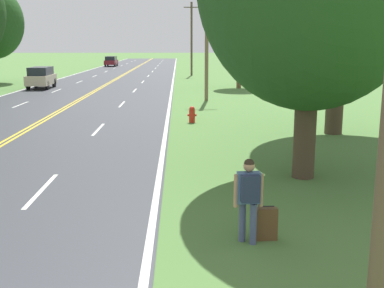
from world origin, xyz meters
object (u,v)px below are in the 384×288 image
object	(u,v)px
fire_hydrant	(192,114)
tree_left_verge	(240,37)
suitcase	(266,224)
car_maroon_suv_mid_near	(111,61)
car_champagne_suv_approaching	(41,77)
hitchhiker_person	(249,193)

from	to	relation	value
fire_hydrant	tree_left_verge	size ratio (longest dim) A/B	0.12
suitcase	car_maroon_suv_mid_near	world-z (taller)	car_maroon_suv_mid_near
suitcase	car_champagne_suv_approaching	bearing A→B (deg)	19.38
hitchhiker_person	fire_hydrant	world-z (taller)	hitchhiker_person
hitchhiker_person	car_maroon_suv_mid_near	bearing A→B (deg)	6.85
tree_left_verge	car_maroon_suv_mid_near	size ratio (longest dim) A/B	1.52
hitchhiker_person	suitcase	distance (m)	0.80
fire_hydrant	hitchhiker_person	bearing A→B (deg)	-87.35
suitcase	car_champagne_suv_approaching	size ratio (longest dim) A/B	0.17
suitcase	fire_hydrant	distance (m)	14.19
tree_left_verge	car_maroon_suv_mid_near	world-z (taller)	tree_left_verge
hitchhiker_person	tree_left_verge	size ratio (longest dim) A/B	0.25
hitchhiker_person	suitcase	bearing A→B (deg)	-68.17
hitchhiker_person	car_champagne_suv_approaching	world-z (taller)	car_champagne_suv_approaching
suitcase	fire_hydrant	bearing A→B (deg)	1.27
tree_left_verge	fire_hydrant	bearing A→B (deg)	-103.88
tree_left_verge	hitchhiker_person	bearing A→B (deg)	-96.72
car_champagne_suv_approaching	tree_left_verge	bearing A→B (deg)	-91.53
fire_hydrant	tree_left_verge	bearing A→B (deg)	76.12
hitchhiker_person	car_champagne_suv_approaching	xyz separation A→B (m)	(-12.88, 32.51, -0.04)
tree_left_verge	car_maroon_suv_mid_near	bearing A→B (deg)	112.06
car_champagne_suv_approaching	hitchhiker_person	bearing A→B (deg)	-159.89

